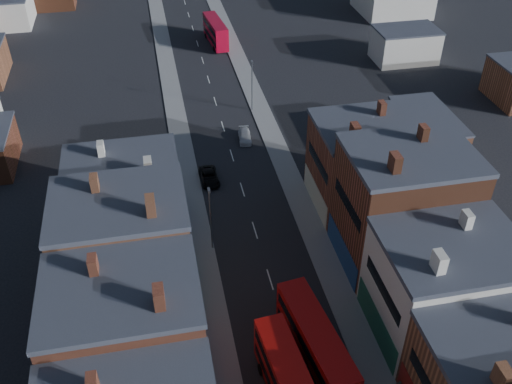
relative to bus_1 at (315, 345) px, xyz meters
name	(u,v)px	position (x,y,z in m)	size (l,w,h in m)	color
pavement_west	(183,152)	(-8.00, 37.05, -2.67)	(3.00, 200.00, 0.12)	gray
pavement_east	(275,143)	(5.00, 37.05, -2.67)	(3.00, 200.00, 0.12)	gray
lamp_post_2	(210,215)	(-6.70, 17.05, 1.97)	(0.25, 0.70, 8.12)	slate
lamp_post_3	(252,82)	(3.70, 47.05, 1.97)	(0.25, 0.70, 8.12)	slate
bus_1	(315,345)	(0.00, 0.00, 0.00)	(4.27, 11.98, 5.06)	#9F0A09
bus_2	(216,31)	(2.00, 74.20, -0.27)	(3.45, 10.75, 4.56)	maroon
car_2	(209,177)	(-5.30, 29.74, -2.07)	(2.21, 4.79, 1.33)	black
car_3	(245,136)	(0.99, 38.66, -2.12)	(1.72, 4.22, 1.23)	silver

